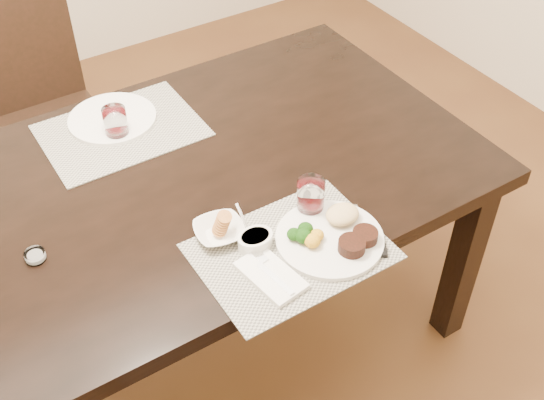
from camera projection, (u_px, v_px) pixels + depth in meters
ground_plane at (161, 358)px, 2.34m from camera, size 4.50×4.50×0.00m
dining_table at (134, 219)px, 1.88m from camera, size 2.00×1.00×0.75m
chair_far at (39, 105)px, 2.57m from camera, size 0.42×0.42×0.90m
placemat_near at (291, 251)px, 1.68m from camera, size 0.46×0.34×0.00m
placemat_far at (121, 130)px, 2.04m from camera, size 0.46×0.34×0.00m
dinner_plate at (335, 235)px, 1.70m from camera, size 0.27×0.27×0.05m
napkin_fork at (271, 275)px, 1.61m from camera, size 0.12×0.18×0.02m
steak_knife at (375, 238)px, 1.71m from camera, size 0.08×0.20×0.01m
cracker_bowl at (219, 231)px, 1.71m from camera, size 0.14×0.14×0.06m
sauce_ramekin at (255, 240)px, 1.68m from camera, size 0.09×0.14×0.07m
wine_glass_near at (311, 198)px, 1.76m from camera, size 0.07×0.07×0.10m
far_plate at (112, 118)px, 2.08m from camera, size 0.27×0.27×0.01m
wine_glass_far at (116, 124)px, 1.99m from camera, size 0.07×0.07×0.10m
salt_cellar at (35, 256)px, 1.66m from camera, size 0.05×0.05×0.02m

